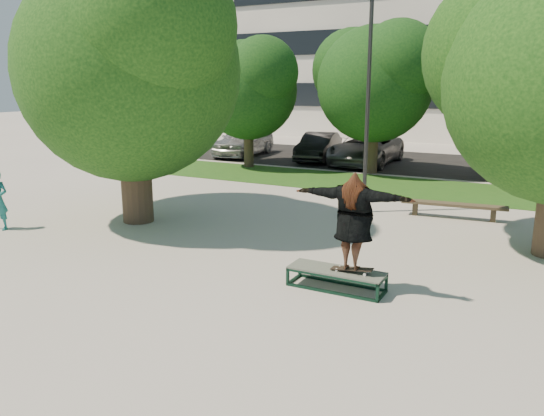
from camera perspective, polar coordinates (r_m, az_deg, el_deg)
The scene contains 15 objects.
ground at distance 12.08m, azimuth -2.32°, elevation -4.84°, with size 120.00×120.00×0.00m, color #9E9991.
grass_strip at distance 20.34m, azimuth 13.82°, elevation 2.26°, with size 30.00×4.00×0.02m, color #194915.
asphalt_strip at distance 26.81m, azimuth 15.23°, elevation 4.74°, with size 40.00×8.00×0.01m, color black.
tree_left at distance 14.95m, azimuth -15.14°, elevation 15.39°, with size 6.96×5.95×7.12m.
bg_tree_left at distance 24.36m, azimuth -2.65°, elevation 13.18°, with size 5.28×4.51×5.77m.
bg_tree_mid at distance 23.04m, azimuth 10.89°, elevation 13.67°, with size 5.76×4.92×6.24m.
bg_tree_right at distance 21.52m, azimuth 24.82°, elevation 11.36°, with size 5.04×4.31×5.43m.
lamppost at distance 15.67m, azimuth 10.26°, elevation 10.85°, with size 0.25×0.15×6.11m.
office_building at distance 42.82m, azimuth 18.28°, elevation 18.30°, with size 30.00×14.12×16.00m.
grind_box at distance 10.04m, azimuth 6.92°, elevation -7.60°, with size 1.80×0.60×0.38m.
skater_rig at distance 9.60m, azimuth 8.77°, elevation -1.44°, with size 2.19×0.63×1.85m.
bench at distance 15.89m, azimuth 18.96°, elevation 0.24°, with size 2.91×0.67×0.44m.
car_silver_a at distance 28.34m, azimuth -3.07°, elevation 7.28°, with size 1.93×4.81×1.64m, color #A0A0A4.
car_dark at distance 26.54m, azimuth 5.05°, elevation 6.57°, with size 1.47×4.20×1.38m, color black.
car_grey at distance 25.61m, azimuth 10.08°, elevation 6.32°, with size 2.51×5.45×1.52m, color #56565B.
Camera 1 is at (5.81, -9.90, 3.74)m, focal length 35.00 mm.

